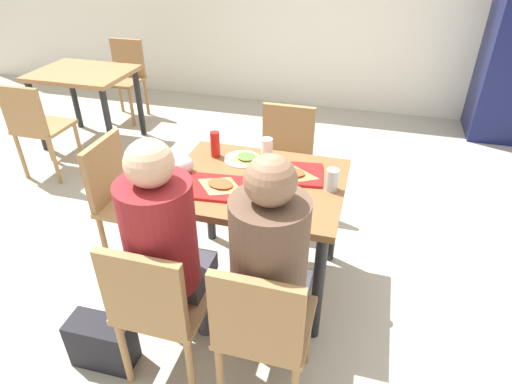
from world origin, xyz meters
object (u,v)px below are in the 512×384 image
object	(u,v)px
pizza_slice_b	(290,173)
soda_can	(332,180)
chair_left_end	(123,194)
person_in_brown_jacket	(271,262)
paper_plate_center	(242,159)
condiment_bottle	(215,144)
handbag	(102,342)
person_in_red	(165,242)
main_table	(256,198)
chair_far_side	(285,156)
tray_red_far	(290,173)
chair_near_left	(158,304)
tray_red_near	(219,188)
background_chair_near	(36,124)
paper_plate_near_edge	(272,205)
plastic_cup_b	(242,207)
pizza_slice_a	(220,184)
background_table	(85,84)
pizza_slice_d	(269,200)
background_chair_far	(125,73)
chair_near_right	(262,327)
pizza_slice_c	(246,157)
foil_bundle	(185,165)
plastic_cup_a	(267,146)

from	to	relation	value
pizza_slice_b	soda_can	distance (m)	0.25
chair_left_end	person_in_brown_jacket	bearing A→B (deg)	-29.76
person_in_brown_jacket	paper_plate_center	size ratio (longest dim) A/B	5.75
condiment_bottle	handbag	size ratio (longest dim) A/B	0.50
person_in_red	condiment_bottle	distance (m)	0.86
main_table	chair_far_side	world-z (taller)	chair_far_side
tray_red_far	condiment_bottle	xyz separation A→B (m)	(-0.48, 0.10, 0.07)
chair_near_left	soda_can	bearing A→B (deg)	50.53
person_in_red	tray_red_near	distance (m)	0.50
background_chair_near	chair_left_end	bearing A→B (deg)	-31.36
handbag	paper_plate_near_edge	bearing A→B (deg)	37.99
plastic_cup_b	paper_plate_center	bearing A→B (deg)	107.19
soda_can	chair_far_side	bearing A→B (deg)	118.60
chair_far_side	main_table	bearing A→B (deg)	-90.00
pizza_slice_a	background_table	xyz separation A→B (m)	(-1.99, 1.64, -0.15)
chair_left_end	handbag	size ratio (longest dim) A/B	2.67
chair_far_side	condiment_bottle	size ratio (longest dim) A/B	5.35
tray_red_near	pizza_slice_d	xyz separation A→B (m)	(0.29, -0.06, 0.01)
tray_red_near	background_table	distance (m)	2.58
pizza_slice_d	tray_red_near	bearing A→B (deg)	168.40
chair_far_side	background_chair_far	size ratio (longest dim) A/B	1.00
paper_plate_near_edge	pizza_slice_b	distance (m)	0.31
person_in_brown_jacket	tray_red_far	bearing A→B (deg)	95.52
chair_left_end	handbag	xyz separation A→B (m)	(0.28, -0.79, -0.36)
chair_near_right	handbag	bearing A→B (deg)	-178.88
chair_left_end	pizza_slice_b	bearing A→B (deg)	5.12
tray_red_near	pizza_slice_c	xyz separation A→B (m)	(0.05, 0.36, 0.01)
chair_left_end	person_in_brown_jacket	distance (m)	1.30
pizza_slice_c	pizza_slice_d	distance (m)	0.48
chair_left_end	tray_red_far	distance (m)	1.07
paper_plate_center	pizza_slice_b	bearing A→B (deg)	-20.90
chair_left_end	background_chair_near	distance (m)	1.50
paper_plate_center	plastic_cup_b	world-z (taller)	plastic_cup_b
person_in_brown_jacket	background_table	xyz separation A→B (m)	(-2.39, 2.15, -0.13)
pizza_slice_c	pizza_slice_d	xyz separation A→B (m)	(0.25, -0.42, -0.00)
pizza_slice_c	foil_bundle	distance (m)	0.38
chair_left_end	background_table	distance (m)	1.99
paper_plate_near_edge	plastic_cup_b	bearing A→B (deg)	-135.89
tray_red_near	soda_can	world-z (taller)	soda_can
soda_can	condiment_bottle	bearing A→B (deg)	164.93
background_table	person_in_brown_jacket	bearing A→B (deg)	-41.95
plastic_cup_a	background_chair_far	xyz separation A→B (m)	(-2.12, 1.91, -0.29)
plastic_cup_a	person_in_red	bearing A→B (deg)	-102.70
pizza_slice_d	pizza_slice_c	bearing A→B (deg)	120.40
background_chair_near	condiment_bottle	bearing A→B (deg)	-17.12
pizza_slice_d	condiment_bottle	world-z (taller)	condiment_bottle
pizza_slice_a	plastic_cup_a	distance (m)	0.48
chair_near_left	pizza_slice_c	world-z (taller)	chair_near_left
foil_bundle	background_chair_far	xyz separation A→B (m)	(-1.74, 2.27, -0.29)
chair_far_side	background_chair_near	size ratio (longest dim) A/B	1.00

